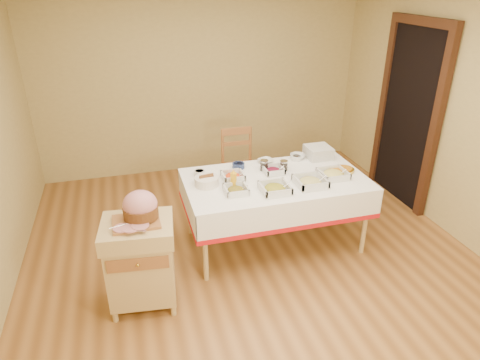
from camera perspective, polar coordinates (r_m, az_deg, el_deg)
name	(u,v)px	position (r m, az deg, el deg)	size (l,w,h in m)	color
room_shell	(257,141)	(3.74, 2.31, 5.22)	(5.00, 5.00, 5.00)	brown
doorway	(409,113)	(5.56, 21.62, 8.33)	(0.09, 1.10, 2.20)	black
dining_table	(275,193)	(4.37, 4.69, -1.72)	(1.82, 1.02, 0.76)	tan
butcher_cart	(141,259)	(3.72, -13.10, -10.24)	(0.63, 0.54, 0.81)	tan
dining_chair	(239,166)	(5.28, -0.09, 1.92)	(0.42, 0.40, 0.92)	#996032
ham_on_board	(140,209)	(3.51, -13.23, -3.72)	(0.39, 0.38, 0.26)	#996032
serving_dish_a	(236,190)	(4.00, -0.53, -1.32)	(0.22, 0.21, 0.09)	silver
serving_dish_b	(275,188)	(4.03, 4.68, -1.11)	(0.27, 0.27, 0.11)	silver
serving_dish_c	(310,182)	(4.19, 9.37, -0.23)	(0.28, 0.28, 0.12)	silver
serving_dish_d	(333,174)	(4.41, 12.32, 0.79)	(0.27, 0.27, 0.10)	silver
serving_dish_e	(233,176)	(4.26, -0.94, 0.49)	(0.22, 0.21, 0.10)	silver
serving_dish_f	(273,170)	(4.41, 4.48, 1.31)	(0.21, 0.20, 0.10)	silver
small_bowl_left	(200,173)	(4.37, -5.41, 0.98)	(0.11, 0.11, 0.05)	silver
small_bowl_mid	(238,165)	(4.51, -0.21, 1.97)	(0.13, 0.13, 0.06)	navy
small_bowl_right	(296,158)	(4.74, 7.51, 2.97)	(0.11, 0.11, 0.05)	silver
bowl_white_imported	(266,161)	(4.66, 3.44, 2.56)	(0.16, 0.16, 0.04)	silver
bowl_small_imported	(297,156)	(4.79, 7.67, 3.12)	(0.17, 0.17, 0.05)	silver
preserve_jar_left	(264,166)	(4.46, 3.23, 1.92)	(0.09, 0.09, 0.11)	silver
preserve_jar_right	(284,166)	(4.48, 5.86, 1.88)	(0.08, 0.08, 0.11)	silver
mustard_bottle	(233,179)	(4.08, -0.87, 0.08)	(0.06, 0.06, 0.19)	gold
bread_basket	(207,181)	(4.15, -4.47, -0.14)	(0.24, 0.24, 0.10)	silver
plate_stack	(318,152)	(4.84, 10.39, 3.66)	(0.27, 0.27, 0.13)	silver
brass_platter	(340,170)	(4.55, 13.23, 1.30)	(0.31, 0.22, 0.04)	gold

